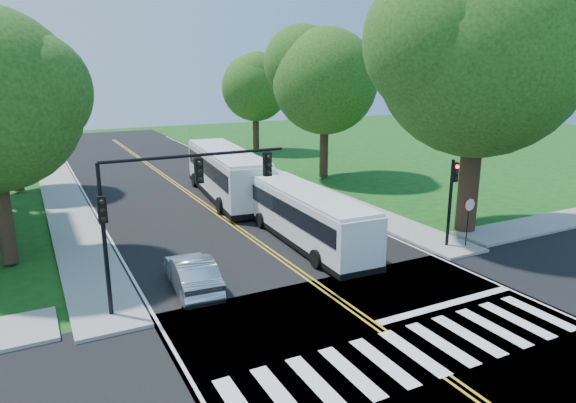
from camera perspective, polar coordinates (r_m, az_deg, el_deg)
ground at (r=17.96m, az=12.64°, el=-15.36°), size 140.00×140.00×0.00m
road at (r=32.69m, az=-7.91°, el=-1.29°), size 14.00×96.00×0.01m
cross_road at (r=17.96m, az=12.65°, el=-15.34°), size 60.00×12.00×0.01m
center_line at (r=36.36m, az=-10.04°, el=0.26°), size 0.36×70.00×0.01m
edge_line_w at (r=35.04m, az=-20.69°, el=-1.02°), size 0.12×70.00×0.01m
edge_line_e at (r=38.85m, az=-0.44°, el=1.40°), size 0.12×70.00×0.01m
crosswalk at (r=17.63m, az=13.72°, el=-15.98°), size 12.60×3.00×0.01m
stop_bar at (r=21.15m, az=17.26°, el=-10.85°), size 6.60×0.40×0.01m
sidewalk_nw at (r=37.81m, az=-23.52°, el=-0.11°), size 2.60×40.00×0.15m
sidewalk_ne at (r=42.11m, az=-0.48°, el=2.52°), size 2.60×40.00×0.15m
tree_ne_big at (r=29.07m, az=20.60°, el=15.18°), size 10.80×10.80×14.91m
tree_west_far at (r=41.76m, az=-28.78°, el=10.25°), size 7.60×7.60×10.67m
tree_east_mid at (r=41.88m, az=4.15°, el=13.15°), size 8.40×8.40×11.93m
tree_east_far at (r=56.57m, az=-3.66°, el=12.51°), size 7.20×7.20×10.34m
signal_nw at (r=19.22m, az=-13.13°, el=0.71°), size 7.15×0.46×5.66m
signal_ne at (r=26.61m, az=17.74°, el=1.07°), size 0.30×0.46×4.40m
stop_sign at (r=27.09m, az=19.47°, el=-0.88°), size 0.76×0.08×2.53m
bus_lead at (r=26.51m, az=2.12°, el=-1.59°), size 2.97×10.92×2.80m
bus_follow at (r=36.22m, az=-6.89°, el=3.21°), size 4.25×13.28×3.38m
hatchback at (r=21.46m, az=-10.59°, el=-7.88°), size 1.90×4.60×1.48m
suv at (r=31.12m, az=4.81°, el=-0.84°), size 2.64×4.65×1.22m
dark_sedan at (r=36.71m, az=-0.71°, el=1.56°), size 1.80×4.12×1.18m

